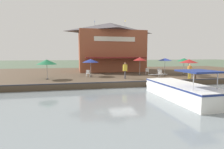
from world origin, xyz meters
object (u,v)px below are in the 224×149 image
(cafe_chair_beside_entrance, at_px, (147,71))
(cafe_chair_under_first_umbrella, at_px, (88,73))
(waterfront_restaurant, at_px, (110,47))
(patio_umbrella_mid_patio_right, at_px, (184,60))
(cafe_chair_mid_patio, at_px, (159,71))
(motorboat_far_downstream, at_px, (176,89))
(cafe_chair_back_row_seat, at_px, (160,73))
(patio_umbrella_near_quay_edge, at_px, (140,59))
(patio_umbrella_mid_patio_left, at_px, (47,62))
(patio_umbrella_by_entrance, at_px, (91,61))
(tree_downstream_bank, at_px, (106,45))
(patio_umbrella_far_corner, at_px, (189,61))
(person_mid_patio, at_px, (125,68))
(person_near_entrance, at_px, (190,70))
(patio_umbrella_back_row, at_px, (165,59))
(mooring_post, at_px, (195,76))

(cafe_chair_beside_entrance, relative_size, cafe_chair_under_first_umbrella, 1.00)
(waterfront_restaurant, distance_m, patio_umbrella_mid_patio_right, 12.39)
(cafe_chair_beside_entrance, bearing_deg, cafe_chair_mid_patio, 78.10)
(cafe_chair_mid_patio, height_order, motorboat_far_downstream, motorboat_far_downstream)
(cafe_chair_beside_entrance, xyz_separation_m, cafe_chair_back_row_seat, (2.75, 0.58, 0.00))
(waterfront_restaurant, relative_size, motorboat_far_downstream, 1.39)
(patio_umbrella_near_quay_edge, xyz_separation_m, cafe_chair_under_first_umbrella, (0.64, -7.01, -1.68))
(waterfront_restaurant, distance_m, patio_umbrella_mid_patio_left, 13.61)
(patio_umbrella_by_entrance, relative_size, tree_downstream_bank, 0.31)
(patio_umbrella_far_corner, relative_size, person_mid_patio, 1.21)
(waterfront_restaurant, xyz_separation_m, cafe_chair_mid_patio, (7.87, 5.42, -3.70))
(patio_umbrella_near_quay_edge, bearing_deg, cafe_chair_mid_patio, 92.19)
(patio_umbrella_near_quay_edge, height_order, cafe_chair_under_first_umbrella, patio_umbrella_near_quay_edge)
(person_mid_patio, bearing_deg, motorboat_far_downstream, 15.88)
(patio_umbrella_mid_patio_right, bearing_deg, patio_umbrella_mid_patio_left, -85.24)
(patio_umbrella_far_corner, relative_size, person_near_entrance, 1.34)
(cafe_chair_back_row_seat, height_order, person_mid_patio, person_mid_patio)
(patio_umbrella_back_row, relative_size, tree_downstream_bank, 0.32)
(patio_umbrella_near_quay_edge, height_order, mooring_post, patio_umbrella_near_quay_edge)
(patio_umbrella_by_entrance, height_order, cafe_chair_under_first_umbrella, patio_umbrella_by_entrance)
(patio_umbrella_back_row, xyz_separation_m, mooring_post, (5.62, 0.59, -1.64))
(person_mid_patio, bearing_deg, mooring_post, 71.70)
(patio_umbrella_mid_patio_left, distance_m, motorboat_far_downstream, 13.66)
(patio_umbrella_far_corner, height_order, cafe_chair_under_first_umbrella, patio_umbrella_far_corner)
(patio_umbrella_back_row, xyz_separation_m, tree_downstream_bank, (-10.81, -6.34, 2.47))
(cafe_chair_mid_patio, relative_size, tree_downstream_bank, 0.12)
(cafe_chair_beside_entrance, distance_m, person_near_entrance, 6.06)
(patio_umbrella_back_row, bearing_deg, person_mid_patio, -64.33)
(patio_umbrella_far_corner, bearing_deg, person_near_entrance, -32.41)
(waterfront_restaurant, bearing_deg, patio_umbrella_far_corner, 36.11)
(cafe_chair_back_row_seat, bearing_deg, patio_umbrella_mid_patio_left, -91.67)
(cafe_chair_beside_entrance, distance_m, cafe_chair_under_first_umbrella, 8.36)
(cafe_chair_mid_patio, bearing_deg, cafe_chair_under_first_umbrella, -85.64)
(cafe_chair_beside_entrance, relative_size, cafe_chair_mid_patio, 1.00)
(patio_umbrella_far_corner, distance_m, cafe_chair_mid_patio, 4.12)
(waterfront_restaurant, height_order, cafe_chair_back_row_seat, waterfront_restaurant)
(person_mid_patio, xyz_separation_m, person_near_entrance, (1.69, 7.07, -0.13))
(cafe_chair_mid_patio, bearing_deg, patio_umbrella_back_row, 83.11)
(patio_umbrella_back_row, xyz_separation_m, cafe_chair_under_first_umbrella, (0.66, -10.70, -1.60))
(patio_umbrella_near_quay_edge, xyz_separation_m, person_near_entrance, (4.89, 4.08, -1.13))
(cafe_chair_under_first_umbrella, bearing_deg, tree_downstream_bank, 159.18)
(cafe_chair_under_first_umbrella, distance_m, mooring_post, 12.34)
(cafe_chair_beside_entrance, distance_m, person_mid_patio, 5.66)
(cafe_chair_beside_entrance, xyz_separation_m, person_mid_patio, (3.65, -4.27, 0.68))
(waterfront_restaurant, xyz_separation_m, mooring_post, (13.59, 6.80, -3.74))
(cafe_chair_mid_patio, bearing_deg, person_near_entrance, 13.21)
(patio_umbrella_back_row, bearing_deg, patio_umbrella_mid_patio_left, -82.84)
(cafe_chair_beside_entrance, distance_m, tree_downstream_bank, 11.81)
(patio_umbrella_by_entrance, xyz_separation_m, cafe_chair_mid_patio, (-0.15, 9.52, -1.50))
(cafe_chair_mid_patio, bearing_deg, tree_downstream_bank, -152.60)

